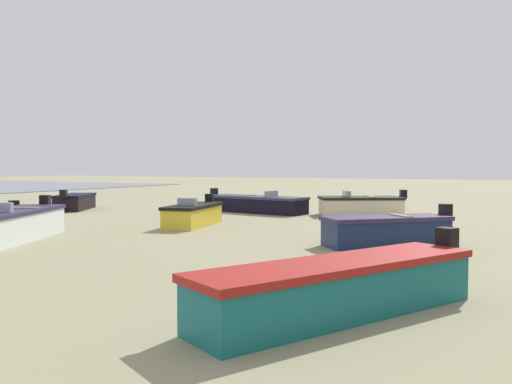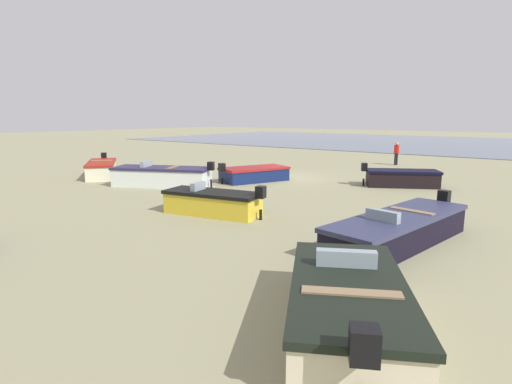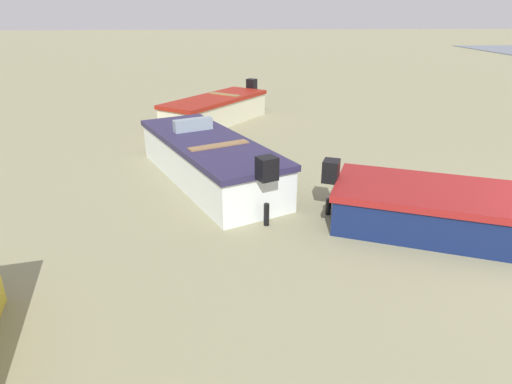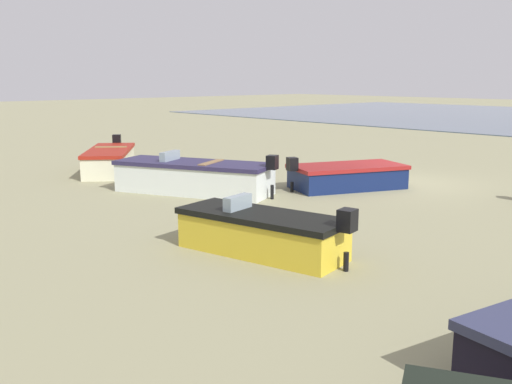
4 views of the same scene
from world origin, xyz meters
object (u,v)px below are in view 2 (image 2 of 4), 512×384
boat_black_4 (399,229)px  boat_navy_5 (254,174)px  boat_cream_8 (348,306)px  beach_walker_foreground (396,152)px  boat_cream_2 (102,169)px  boat_yellow_3 (213,202)px  boat_white_6 (162,176)px  boat_black_0 (402,178)px

boat_black_4 → boat_navy_5: size_ratio=1.44×
boat_navy_5 → boat_cream_8: (-10.41, 11.34, 0.07)m
boat_navy_5 → beach_walker_foreground: size_ratio=2.42×
boat_cream_2 → boat_yellow_3: boat_cream_2 is taller
boat_white_6 → boat_cream_8: (-13.06, 7.35, -0.03)m
boat_yellow_3 → boat_black_4: (-6.33, -0.49, -0.01)m
boat_yellow_3 → boat_white_6: (5.96, -2.79, 0.06)m
boat_black_0 → boat_cream_8: size_ratio=0.88×
boat_cream_2 → boat_cream_8: bearing=104.8°
boat_black_0 → boat_yellow_3: 10.39m
boat_yellow_3 → boat_navy_5: 7.54m
boat_black_4 → beach_walker_foreground: size_ratio=3.48×
boat_yellow_3 → boat_white_6: 6.58m
boat_cream_8 → boat_black_0: bearing=75.6°
boat_black_4 → boat_navy_5: bearing=-22.9°
boat_cream_8 → beach_walker_foreground: 24.03m
boat_cream_2 → beach_walker_foreground: size_ratio=2.57×
boat_white_6 → beach_walker_foreground: beach_walker_foreground is taller
boat_black_0 → beach_walker_foreground: (3.09, -8.75, 0.54)m
boat_black_0 → beach_walker_foreground: 9.30m
boat_yellow_3 → boat_black_4: size_ratio=0.67×
boat_cream_2 → boat_navy_5: 8.89m
boat_cream_8 → beach_walker_foreground: (6.67, -23.08, 0.50)m
boat_navy_5 → beach_walker_foreground: 12.34m
boat_navy_5 → boat_white_6: 4.79m
boat_cream_2 → boat_black_4: size_ratio=0.74×
beach_walker_foreground → boat_cream_2: bearing=-23.3°
boat_black_0 → boat_navy_5: (6.83, 2.99, -0.04)m
boat_cream_2 → boat_black_4: bearing=119.1°
boat_cream_8 → boat_cream_2: bearing=129.5°
boat_black_0 → boat_white_6: (9.49, 6.98, 0.07)m
boat_white_6 → boat_cream_8: size_ratio=1.21×
boat_yellow_3 → beach_walker_foreground: (-0.44, -18.52, 0.53)m
boat_cream_8 → beach_walker_foreground: size_ratio=2.56×
boat_yellow_3 → boat_white_6: boat_white_6 is taller
boat_black_4 → boat_white_6: 12.50m
boat_black_4 → boat_yellow_3: bearing=14.7°
beach_walker_foreground → boat_cream_8: bearing=29.7°
boat_yellow_3 → beach_walker_foreground: bearing=-13.1°
boat_cream_2 → boat_white_6: boat_white_6 is taller
boat_white_6 → boat_navy_5: bearing=-58.7°
beach_walker_foreground → boat_navy_5: bearing=-4.1°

